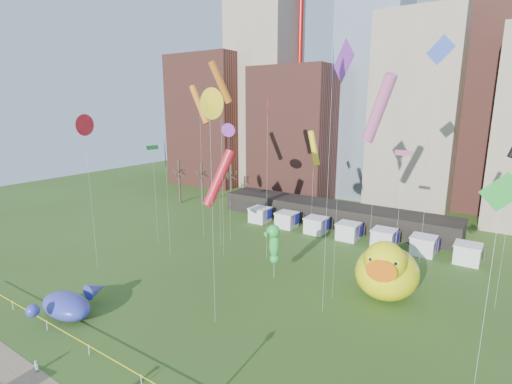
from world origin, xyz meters
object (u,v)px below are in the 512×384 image
Objects in this scene: big_duck at (386,270)px; seahorse_purple at (380,268)px; toddler at (36,366)px; small_duck at (396,272)px; seahorse_green at (274,241)px; whale_inflatable at (68,304)px.

big_duck reaches higher than seahorse_purple.
toddler is at bearing -110.00° from seahorse_purple.
big_duck is 30.57m from toddler.
seahorse_purple is (-0.36, -1.06, 0.52)m from big_duck.
small_duck is 13.38m from seahorse_green.
seahorse_green is 0.85× the size of whale_inflatable.
seahorse_purple is at bearing -119.13° from small_duck.
seahorse_green is at bearing -176.35° from small_duck.
big_duck reaches higher than whale_inflatable.
seahorse_purple is at bearing -115.93° from big_duck.
toddler is at bearing -47.76° from whale_inflatable.
seahorse_green reaches higher than whale_inflatable.
seahorse_purple reaches higher than toddler.
whale_inflatable is (-11.33, -17.00, -3.20)m from seahorse_green.
big_duck is 1.42× the size of seahorse_green.
whale_inflatable reaches higher than toddler.
seahorse_purple is (-0.44, -4.82, 2.12)m from small_duck.
seahorse_green is at bearing 55.68° from whale_inflatable.
small_duck is at bearing 100.85° from seahorse_purple.
big_duck is at bearing -115.12° from small_duck.
big_duck reaches higher than toddler.
small_duck reaches higher than toddler.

